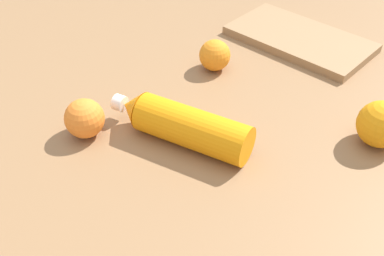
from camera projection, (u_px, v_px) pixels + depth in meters
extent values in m
plane|color=olive|center=(181.00, 155.00, 0.75)|extent=(2.40, 2.40, 0.00)
cylinder|color=orange|center=(192.00, 128.00, 0.75)|extent=(0.19, 0.08, 0.06)
cone|color=orange|center=(133.00, 108.00, 0.80)|extent=(0.04, 0.07, 0.06)
cylinder|color=white|center=(120.00, 103.00, 0.81)|extent=(0.02, 0.03, 0.03)
sphere|color=orange|center=(381.00, 124.00, 0.75)|extent=(0.08, 0.08, 0.08)
sphere|color=orange|center=(85.00, 118.00, 0.77)|extent=(0.07, 0.07, 0.07)
sphere|color=orange|center=(215.00, 55.00, 0.93)|extent=(0.06, 0.06, 0.06)
cube|color=#99724C|center=(298.00, 38.00, 1.03)|extent=(0.32, 0.20, 0.02)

